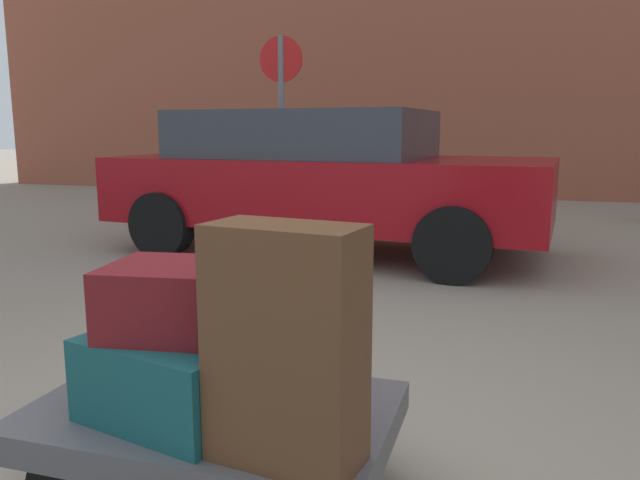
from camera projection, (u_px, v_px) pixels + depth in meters
name	position (u px, v px, depth m)	size (l,w,h in m)	color
luggage_cart	(214.00, 425.00, 2.07)	(1.18, 0.76, 0.34)	#4C4C51
suitcase_teal_rear_right	(182.00, 372.00, 2.00)	(0.51, 0.48, 0.26)	#144C51
suitcase_brown_stacked_top	(286.00, 346.00, 1.66)	(0.41, 0.21, 0.66)	#51331E
duffel_bag_maroon_topmost_pile	(179.00, 299.00, 1.95)	(0.44, 0.35, 0.22)	maroon
parked_car	(323.00, 177.00, 6.28)	(4.44, 2.21, 1.42)	maroon
no_parking_sign	(282.00, 115.00, 6.97)	(0.50, 0.07, 2.25)	slate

